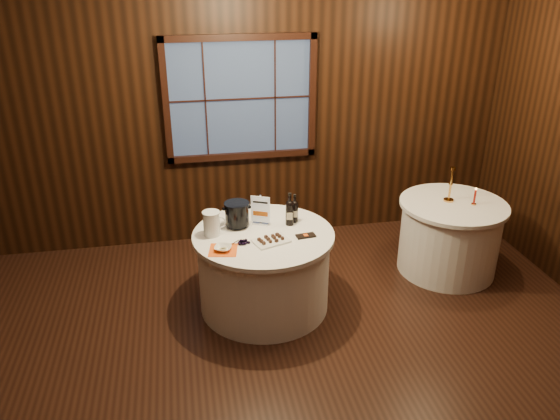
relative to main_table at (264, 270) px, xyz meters
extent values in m
plane|color=black|center=(0.00, -1.00, -0.39)|extent=(6.00, 6.00, 0.00)
cube|color=black|center=(0.00, 1.50, 1.11)|extent=(6.00, 0.02, 3.00)
cube|color=#354770|center=(0.00, 1.47, 1.26)|extent=(1.50, 0.01, 1.20)
cylinder|color=white|center=(0.00, 0.00, -0.02)|extent=(1.20, 1.20, 0.73)
cylinder|color=white|center=(0.00, 0.00, 0.36)|extent=(1.28, 1.28, 0.04)
cylinder|color=white|center=(2.00, 0.30, -0.02)|extent=(1.00, 1.00, 0.73)
cylinder|color=white|center=(2.00, 0.30, 0.36)|extent=(1.08, 1.08, 0.04)
cube|color=silver|center=(0.01, 0.19, 0.39)|extent=(0.17, 0.14, 0.02)
cube|color=silver|center=(0.01, 0.19, 0.53)|extent=(0.02, 0.02, 0.27)
cube|color=white|center=(0.01, 0.18, 0.53)|extent=(0.17, 0.08, 0.26)
cylinder|color=black|center=(0.27, 0.13, 0.48)|extent=(0.07, 0.07, 0.20)
sphere|color=black|center=(0.27, 0.13, 0.58)|extent=(0.07, 0.07, 0.07)
cylinder|color=black|center=(0.27, 0.13, 0.64)|extent=(0.03, 0.03, 0.09)
cylinder|color=black|center=(0.27, 0.13, 0.69)|extent=(0.03, 0.03, 0.02)
cube|color=beige|center=(0.27, 0.09, 0.48)|extent=(0.05, 0.01, 0.07)
cylinder|color=black|center=(0.33, 0.18, 0.47)|extent=(0.07, 0.07, 0.18)
sphere|color=black|center=(0.33, 0.18, 0.56)|extent=(0.07, 0.07, 0.07)
cylinder|color=black|center=(0.33, 0.18, 0.61)|extent=(0.02, 0.02, 0.08)
cylinder|color=black|center=(0.33, 0.18, 0.65)|extent=(0.03, 0.03, 0.02)
cube|color=beige|center=(0.33, 0.15, 0.47)|extent=(0.05, 0.01, 0.06)
cylinder|color=black|center=(-0.21, 0.18, 0.40)|extent=(0.17, 0.17, 0.03)
cylinder|color=black|center=(-0.21, 0.18, 0.51)|extent=(0.22, 0.22, 0.19)
cylinder|color=black|center=(-0.21, 0.18, 0.61)|extent=(0.23, 0.23, 0.02)
cube|color=white|center=(0.04, -0.18, 0.39)|extent=(0.35, 0.29, 0.02)
cube|color=black|center=(0.36, -0.14, 0.39)|extent=(0.18, 0.11, 0.01)
cylinder|color=#342312|center=(-0.27, -0.16, 0.40)|extent=(0.07, 0.01, 0.03)
cylinder|color=white|center=(-0.46, 0.05, 0.49)|extent=(0.15, 0.15, 0.21)
cylinder|color=white|center=(-0.46, 0.05, 0.60)|extent=(0.16, 0.16, 0.01)
torus|color=white|center=(-0.38, 0.05, 0.50)|extent=(0.11, 0.01, 0.11)
cube|color=#F45914|center=(-0.39, -0.25, 0.38)|extent=(0.27, 0.27, 0.00)
imported|color=white|center=(-0.39, -0.25, 0.40)|extent=(0.18, 0.18, 0.04)
cylinder|color=gold|center=(1.97, 0.36, 0.39)|extent=(0.10, 0.10, 0.02)
cylinder|color=gold|center=(1.97, 0.36, 0.56)|extent=(0.02, 0.02, 0.32)
cylinder|color=gold|center=(1.97, 0.36, 0.73)|extent=(0.05, 0.05, 0.03)
cylinder|color=gold|center=(2.17, 0.22, 0.39)|extent=(0.05, 0.05, 0.01)
cylinder|color=#9E160C|center=(2.17, 0.22, 0.47)|extent=(0.02, 0.02, 0.15)
sphere|color=#FFB23F|center=(2.17, 0.22, 0.55)|extent=(0.02, 0.02, 0.02)
camera|label=1|loc=(-0.67, -4.31, 2.61)|focal=35.00mm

